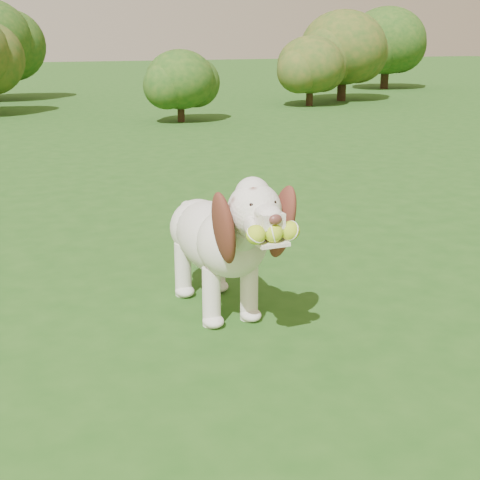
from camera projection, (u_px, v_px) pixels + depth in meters
name	position (u px, v px, depth m)	size (l,w,h in m)	color
ground	(267.00, 268.00, 4.22)	(80.00, 80.00, 0.00)	#204D16
dog	(221.00, 235.00, 3.41)	(0.43, 1.23, 0.80)	silver
shrub_d	(310.00, 65.00, 14.12)	(1.41, 1.41, 1.46)	#382314
shrub_c	(180.00, 80.00, 11.39)	(1.18, 1.18, 1.22)	#382314
shrub_h	(387.00, 41.00, 18.86)	(2.19, 2.19, 2.27)	#382314
shrub_f	(343.00, 48.00, 15.20)	(1.96, 1.96, 2.03)	#382314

